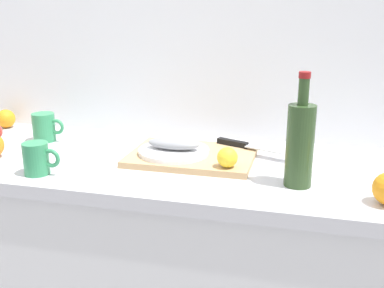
{
  "coord_description": "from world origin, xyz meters",
  "views": [
    {
      "loc": [
        0.56,
        -1.32,
        1.37
      ],
      "look_at": [
        0.22,
        0.03,
        0.95
      ],
      "focal_mm": 43.13,
      "sensor_mm": 36.0,
      "label": 1
    }
  ],
  "objects_px": {
    "white_plate": "(174,151)",
    "chef_knife": "(247,145)",
    "cutting_board": "(192,156)",
    "lemon_0": "(227,157)",
    "coffee_mug_0": "(45,127)",
    "coffee_mug_1": "(37,159)",
    "fish_fillet": "(174,144)",
    "wine_bottle": "(300,143)"
  },
  "relations": [
    {
      "from": "white_plate",
      "to": "chef_knife",
      "type": "relative_size",
      "value": 0.79
    },
    {
      "from": "cutting_board",
      "to": "chef_knife",
      "type": "xyz_separation_m",
      "value": [
        0.16,
        0.1,
        0.02
      ]
    },
    {
      "from": "lemon_0",
      "to": "coffee_mug_0",
      "type": "xyz_separation_m",
      "value": [
        -0.7,
        0.17,
        0.0
      ]
    },
    {
      "from": "white_plate",
      "to": "coffee_mug_1",
      "type": "bearing_deg",
      "value": -147.04
    },
    {
      "from": "coffee_mug_1",
      "to": "coffee_mug_0",
      "type": "bearing_deg",
      "value": 117.97
    },
    {
      "from": "fish_fillet",
      "to": "white_plate",
      "type": "bearing_deg",
      "value": 90.0
    },
    {
      "from": "white_plate",
      "to": "wine_bottle",
      "type": "height_order",
      "value": "wine_bottle"
    },
    {
      "from": "coffee_mug_0",
      "to": "coffee_mug_1",
      "type": "xyz_separation_m",
      "value": [
        0.17,
        -0.31,
        -0.0
      ]
    },
    {
      "from": "cutting_board",
      "to": "chef_knife",
      "type": "bearing_deg",
      "value": 30.85
    },
    {
      "from": "white_plate",
      "to": "chef_knife",
      "type": "bearing_deg",
      "value": 28.08
    },
    {
      "from": "wine_bottle",
      "to": "coffee_mug_0",
      "type": "xyz_separation_m",
      "value": [
        -0.9,
        0.21,
        -0.07
      ]
    },
    {
      "from": "lemon_0",
      "to": "coffee_mug_1",
      "type": "xyz_separation_m",
      "value": [
        -0.53,
        -0.14,
        -0.0
      ]
    },
    {
      "from": "chef_knife",
      "to": "wine_bottle",
      "type": "distance_m",
      "value": 0.31
    },
    {
      "from": "chef_knife",
      "to": "fish_fillet",
      "type": "bearing_deg",
      "value": -131.54
    },
    {
      "from": "fish_fillet",
      "to": "coffee_mug_1",
      "type": "xyz_separation_m",
      "value": [
        -0.34,
        -0.22,
        -0.01
      ]
    },
    {
      "from": "coffee_mug_1",
      "to": "cutting_board",
      "type": "bearing_deg",
      "value": 31.26
    },
    {
      "from": "coffee_mug_0",
      "to": "coffee_mug_1",
      "type": "distance_m",
      "value": 0.35
    },
    {
      "from": "wine_bottle",
      "to": "coffee_mug_0",
      "type": "relative_size",
      "value": 2.59
    },
    {
      "from": "fish_fillet",
      "to": "coffee_mug_0",
      "type": "xyz_separation_m",
      "value": [
        -0.51,
        0.09,
        -0.0
      ]
    },
    {
      "from": "fish_fillet",
      "to": "chef_knife",
      "type": "relative_size",
      "value": 0.6
    },
    {
      "from": "white_plate",
      "to": "coffee_mug_1",
      "type": "xyz_separation_m",
      "value": [
        -0.34,
        -0.22,
        0.02
      ]
    },
    {
      "from": "cutting_board",
      "to": "coffee_mug_1",
      "type": "relative_size",
      "value": 3.44
    },
    {
      "from": "fish_fillet",
      "to": "lemon_0",
      "type": "bearing_deg",
      "value": -24.43
    },
    {
      "from": "fish_fillet",
      "to": "lemon_0",
      "type": "relative_size",
      "value": 2.8
    },
    {
      "from": "fish_fillet",
      "to": "wine_bottle",
      "type": "relative_size",
      "value": 0.54
    },
    {
      "from": "wine_bottle",
      "to": "white_plate",
      "type": "bearing_deg",
      "value": 161.93
    },
    {
      "from": "lemon_0",
      "to": "cutting_board",
      "type": "bearing_deg",
      "value": 141.86
    },
    {
      "from": "chef_knife",
      "to": "coffee_mug_1",
      "type": "relative_size",
      "value": 2.49
    },
    {
      "from": "lemon_0",
      "to": "coffee_mug_0",
      "type": "bearing_deg",
      "value": 166.11
    },
    {
      "from": "wine_bottle",
      "to": "coffee_mug_0",
      "type": "height_order",
      "value": "wine_bottle"
    },
    {
      "from": "white_plate",
      "to": "lemon_0",
      "type": "distance_m",
      "value": 0.21
    },
    {
      "from": "chef_knife",
      "to": "lemon_0",
      "type": "relative_size",
      "value": 4.69
    },
    {
      "from": "chef_knife",
      "to": "wine_bottle",
      "type": "height_order",
      "value": "wine_bottle"
    },
    {
      "from": "fish_fillet",
      "to": "coffee_mug_0",
      "type": "height_order",
      "value": "coffee_mug_0"
    },
    {
      "from": "coffee_mug_0",
      "to": "cutting_board",
      "type": "bearing_deg",
      "value": -6.94
    },
    {
      "from": "coffee_mug_0",
      "to": "coffee_mug_1",
      "type": "height_order",
      "value": "coffee_mug_0"
    },
    {
      "from": "white_plate",
      "to": "fish_fillet",
      "type": "xyz_separation_m",
      "value": [
        0.0,
        -0.0,
        0.03
      ]
    },
    {
      "from": "chef_knife",
      "to": "coffee_mug_0",
      "type": "bearing_deg",
      "value": -157.45
    },
    {
      "from": "white_plate",
      "to": "chef_knife",
      "type": "xyz_separation_m",
      "value": [
        0.22,
        0.11,
        0.0
      ]
    },
    {
      "from": "chef_knife",
      "to": "wine_bottle",
      "type": "relative_size",
      "value": 0.91
    },
    {
      "from": "lemon_0",
      "to": "wine_bottle",
      "type": "xyz_separation_m",
      "value": [
        0.2,
        -0.04,
        0.07
      ]
    },
    {
      "from": "fish_fillet",
      "to": "wine_bottle",
      "type": "height_order",
      "value": "wine_bottle"
    }
  ]
}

